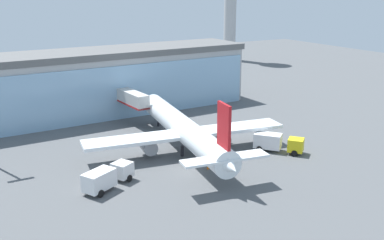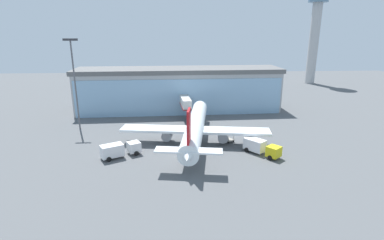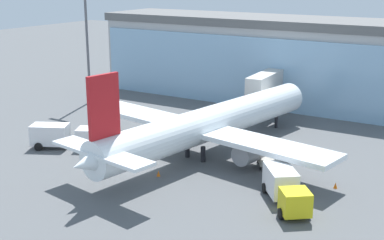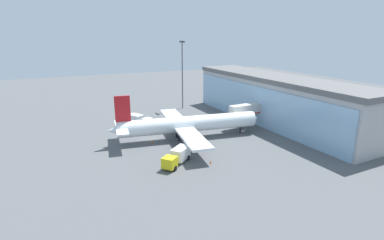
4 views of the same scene
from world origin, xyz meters
name	(u,v)px [view 4 (image 4 of 4)]	position (x,y,z in m)	size (l,w,h in m)	color
ground	(152,139)	(0.00, 0.00, 0.00)	(240.00, 240.00, 0.00)	#545659
terminal_building	(274,99)	(0.00, 34.38, 6.19)	(58.98, 14.32, 12.37)	#ABABAB
jet_bridge	(251,109)	(1.34, 25.79, 4.61)	(3.24, 12.08, 6.00)	beige
apron_light_mast	(182,70)	(-24.12, 17.94, 12.26)	(3.20, 0.40, 20.95)	#59595E
airplane	(186,124)	(2.84, 7.22, 3.33)	(30.76, 35.33, 10.67)	white
catering_truck	(140,120)	(-11.71, 0.43, 1.47)	(7.48, 5.38, 2.65)	silver
fuel_truck	(177,156)	(14.78, 0.16, 1.47)	(6.36, 7.02, 2.65)	yellow
baggage_cart	(200,146)	(9.69, 7.43, 0.50)	(2.86, 3.22, 1.50)	#9E998C
safety_cone_nose	(152,141)	(2.18, -0.61, 0.28)	(0.36, 0.36, 0.55)	orange
safety_cone_wingtip	(211,162)	(17.35, 5.70, 0.28)	(0.36, 0.36, 0.55)	orange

